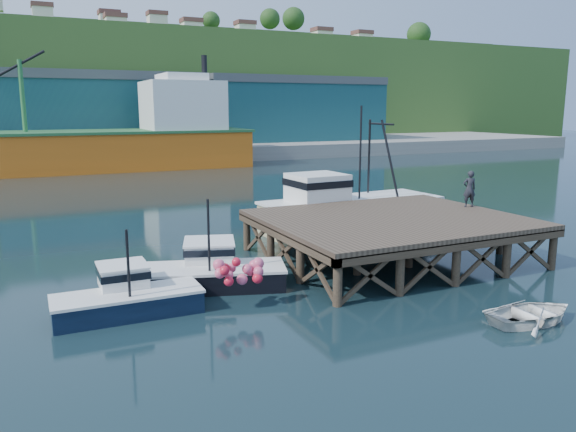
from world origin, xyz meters
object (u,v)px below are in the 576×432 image
boat_navy (127,296)px  trawler (349,205)px  boat_black (210,270)px  dinghy (532,313)px  dockworker (469,189)px

boat_navy → trawler: 16.91m
boat_black → dinghy: 12.44m
boat_navy → trawler: size_ratio=0.46×
dockworker → boat_navy: bearing=26.8°
trawler → boat_black: bearing=-151.2°
boat_black → trawler: trawler is taller
dockworker → dinghy: bearing=77.4°
dinghy → trawler: bearing=-4.9°
boat_navy → boat_black: size_ratio=0.79×
boat_black → dinghy: size_ratio=1.93×
boat_navy → dinghy: (12.56, -6.97, -0.30)m
trawler → dockworker: bearing=-60.6°
boat_black → dockworker: dockworker is taller
dockworker → trawler: bearing=-38.7°
boat_navy → dockworker: size_ratio=2.71×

